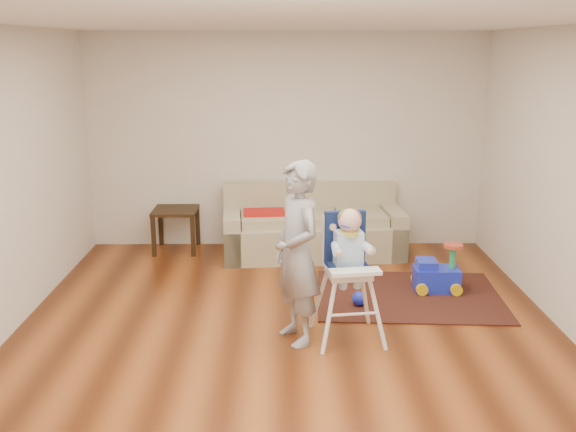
{
  "coord_description": "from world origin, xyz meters",
  "views": [
    {
      "loc": [
        -0.06,
        -5.31,
        2.51
      ],
      "look_at": [
        0.0,
        0.4,
        1.0
      ],
      "focal_mm": 40.0,
      "sensor_mm": 36.0,
      "label": 1
    }
  ],
  "objects_px": {
    "ride_on_toy": "(437,267)",
    "high_chair": "(348,277)",
    "sofa": "(313,222)",
    "toy_ball": "(359,298)",
    "side_table": "(176,230)",
    "adult": "(297,254)"
  },
  "relations": [
    {
      "from": "sofa",
      "to": "toy_ball",
      "type": "distance_m",
      "value": 1.74
    },
    {
      "from": "side_table",
      "to": "adult",
      "type": "height_order",
      "value": "adult"
    },
    {
      "from": "sofa",
      "to": "adult",
      "type": "xyz_separation_m",
      "value": [
        -0.25,
        -2.4,
        0.38
      ]
    },
    {
      "from": "sofa",
      "to": "ride_on_toy",
      "type": "relative_size",
      "value": 4.41
    },
    {
      "from": "sofa",
      "to": "ride_on_toy",
      "type": "distance_m",
      "value": 1.78
    },
    {
      "from": "sofa",
      "to": "toy_ball",
      "type": "xyz_separation_m",
      "value": [
        0.39,
        -1.67,
        -0.34
      ]
    },
    {
      "from": "sofa",
      "to": "ride_on_toy",
      "type": "xyz_separation_m",
      "value": [
        1.25,
        -1.25,
        -0.15
      ]
    },
    {
      "from": "toy_ball",
      "to": "adult",
      "type": "bearing_deg",
      "value": -130.84
    },
    {
      "from": "sofa",
      "to": "toy_ball",
      "type": "height_order",
      "value": "sofa"
    },
    {
      "from": "sofa",
      "to": "ride_on_toy",
      "type": "height_order",
      "value": "sofa"
    },
    {
      "from": "high_chair",
      "to": "toy_ball",
      "type": "bearing_deg",
      "value": 66.92
    },
    {
      "from": "ride_on_toy",
      "to": "high_chair",
      "type": "xyz_separation_m",
      "value": [
        -1.06,
        -1.12,
        0.31
      ]
    },
    {
      "from": "toy_ball",
      "to": "high_chair",
      "type": "distance_m",
      "value": 0.88
    },
    {
      "from": "toy_ball",
      "to": "high_chair",
      "type": "bearing_deg",
      "value": -105.2
    },
    {
      "from": "adult",
      "to": "sofa",
      "type": "bearing_deg",
      "value": 148.92
    },
    {
      "from": "side_table",
      "to": "adult",
      "type": "xyz_separation_m",
      "value": [
        1.47,
        -2.59,
        0.53
      ]
    },
    {
      "from": "side_table",
      "to": "toy_ball",
      "type": "bearing_deg",
      "value": -41.35
    },
    {
      "from": "side_table",
      "to": "ride_on_toy",
      "type": "relative_size",
      "value": 1.06
    },
    {
      "from": "side_table",
      "to": "toy_ball",
      "type": "relative_size",
      "value": 3.8
    },
    {
      "from": "sofa",
      "to": "side_table",
      "type": "distance_m",
      "value": 1.73
    },
    {
      "from": "sofa",
      "to": "adult",
      "type": "height_order",
      "value": "adult"
    },
    {
      "from": "toy_ball",
      "to": "high_chair",
      "type": "relative_size",
      "value": 0.12
    }
  ]
}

